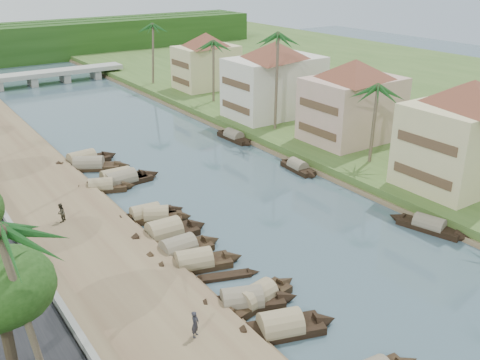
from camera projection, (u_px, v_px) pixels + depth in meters
ground at (298, 236)px, 45.26m from camera, size 220.00×220.00×0.00m
left_bank at (39, 196)px, 51.99m from camera, size 10.00×180.00×0.80m
right_bank at (311, 132)px, 70.18m from camera, size 16.00×180.00×1.20m
far_right_fill at (477, 95)px, 89.50m from camera, size 60.00×220.00×1.15m
treeline at (11, 44)px, 119.89m from camera, size 120.00×14.00×8.00m
bridge at (48, 75)px, 99.44m from camera, size 28.00×4.00×2.40m
building_near at (467, 132)px, 51.20m from camera, size 14.85×14.85×10.20m
building_mid at (353, 99)px, 64.00m from camera, size 14.11×14.11×9.70m
building_far at (275, 78)px, 74.05m from camera, size 15.59×15.59×10.20m
building_distant at (206, 60)px, 89.99m from camera, size 12.62×12.62×9.20m
sampan_1 at (280, 328)px, 33.36m from camera, size 7.89×4.12×2.29m
sampan_2 at (257, 298)px, 36.25m from camera, size 7.85×2.78×2.06m
sampan_3 at (242, 302)px, 35.84m from camera, size 8.03×4.52×2.16m
sampan_4 at (194, 263)px, 40.41m from camera, size 8.10×3.77×2.25m
sampan_5 at (165, 234)px, 44.75m from camera, size 8.09×2.49×2.52m
sampan_6 at (179, 250)px, 42.19m from camera, size 7.76×2.10×2.30m
sampan_7 at (146, 215)px, 47.97m from camera, size 7.62×2.34×2.02m
sampan_8 at (157, 217)px, 47.70m from camera, size 6.35×4.39×2.02m
sampan_9 at (121, 181)px, 55.28m from camera, size 9.19×2.25×2.29m
sampan_10 at (101, 188)px, 53.78m from camera, size 7.11×3.88×1.98m
sampan_11 at (117, 180)px, 55.57m from camera, size 8.80×2.43×2.47m
sampan_12 at (89, 166)px, 59.36m from camera, size 8.95×6.14×2.22m
sampan_13 at (82, 161)px, 60.80m from camera, size 8.84×2.56×2.36m
sampan_14 at (429, 226)px, 46.05m from camera, size 3.41×7.58×1.87m
sampan_15 at (298, 167)px, 58.99m from camera, size 1.72×6.52×1.79m
sampan_16 at (234, 137)px, 69.02m from camera, size 1.79×7.65×1.90m
canoe_1 at (225, 277)px, 39.30m from camera, size 5.41×2.67×0.88m
canoe_2 at (134, 183)px, 55.62m from camera, size 5.70×1.58×0.82m
palm_1 at (377, 88)px, 55.36m from camera, size 3.20×3.20×9.83m
palm_2 at (277, 37)px, 65.32m from camera, size 3.20×3.20×13.52m
palm_3 at (213, 43)px, 79.75m from camera, size 3.20×3.20×10.56m
palm_4 at (16, 230)px, 23.68m from camera, size 3.20×3.20×10.97m
palm_7 at (150, 26)px, 91.27m from camera, size 3.20×3.20×11.61m
tree_6 at (297, 73)px, 77.53m from camera, size 3.98×3.98×6.93m
person_near at (195, 324)px, 31.72m from camera, size 0.76×0.72×1.74m
person_far at (61, 213)px, 45.68m from camera, size 1.03×1.02×1.67m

